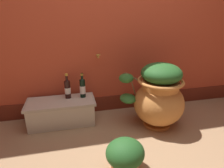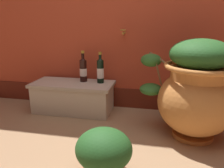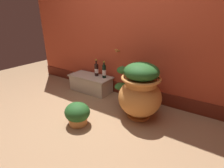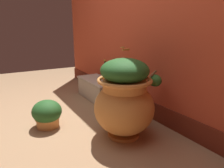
% 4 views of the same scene
% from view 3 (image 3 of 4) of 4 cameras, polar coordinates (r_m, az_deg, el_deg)
% --- Properties ---
extents(ground_plane, '(7.00, 7.00, 0.00)m').
position_cam_3_polar(ground_plane, '(2.24, -8.94, -13.98)').
color(ground_plane, '#9E7A56').
extents(back_wall, '(4.40, 0.33, 2.60)m').
position_cam_3_polar(back_wall, '(2.81, 7.03, 21.49)').
color(back_wall, '#B74228').
rests_on(back_wall, ground_plane).
extents(terracotta_urn, '(0.74, 0.73, 0.78)m').
position_cam_3_polar(terracotta_urn, '(2.26, 9.55, -2.33)').
color(terracotta_urn, '#CC7F3D').
rests_on(terracotta_urn, ground_plane).
extents(stone_ledge, '(0.82, 0.37, 0.30)m').
position_cam_3_polar(stone_ledge, '(3.14, -7.36, 0.47)').
color(stone_ledge, beige).
rests_on(stone_ledge, ground_plane).
extents(wine_bottle_left, '(0.07, 0.07, 0.31)m').
position_cam_3_polar(wine_bottle_left, '(3.05, -5.39, 5.19)').
color(wine_bottle_left, black).
rests_on(wine_bottle_left, stone_ledge).
extents(wine_bottle_middle, '(0.07, 0.07, 0.31)m').
position_cam_3_polar(wine_bottle_middle, '(2.93, -2.74, 4.59)').
color(wine_bottle_middle, black).
rests_on(wine_bottle_middle, stone_ledge).
extents(potted_shrub, '(0.34, 0.31, 0.30)m').
position_cam_3_polar(potted_shrub, '(2.21, -11.84, -10.01)').
color(potted_shrub, '#D68E4C').
rests_on(potted_shrub, ground_plane).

